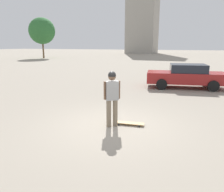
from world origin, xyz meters
name	(u,v)px	position (x,y,z in m)	size (l,w,h in m)	color
ground_plane	(112,126)	(0.00, 0.00, 0.00)	(220.00, 220.00, 0.00)	gray
person	(112,95)	(0.00, 0.00, 1.04)	(0.43, 0.40, 1.77)	#7A6B56
skateboard	(129,123)	(0.48, 0.31, 0.06)	(0.98, 0.38, 0.07)	tan
car_parked_near	(186,76)	(1.66, 7.67, 0.74)	(4.80, 2.61, 1.43)	maroon
building_block_distant	(143,7)	(-15.23, 60.90, 13.43)	(8.41, 8.10, 26.86)	#9E998E
tree_distant	(42,31)	(-26.25, 28.69, 5.13)	(4.93, 4.93, 7.60)	brown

